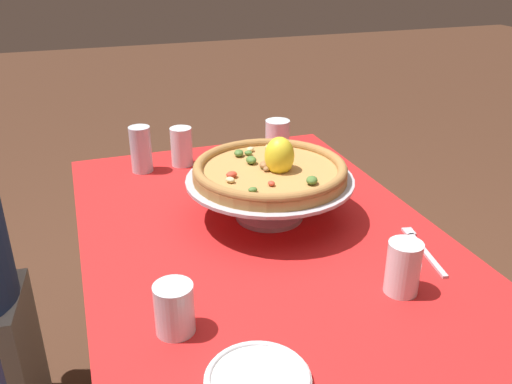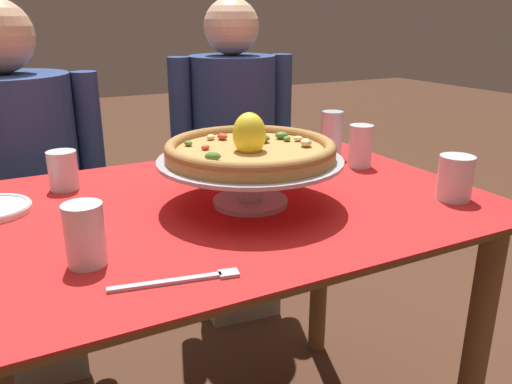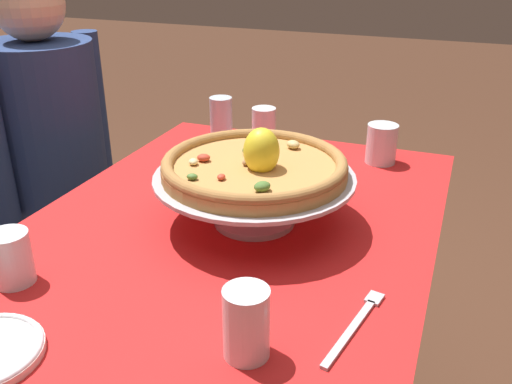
{
  "view_description": "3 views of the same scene",
  "coord_description": "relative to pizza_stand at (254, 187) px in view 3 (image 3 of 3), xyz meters",
  "views": [
    {
      "loc": [
        -1.06,
        0.37,
        1.38
      ],
      "look_at": [
        0.03,
        -0.0,
        0.85
      ],
      "focal_mm": 38.08,
      "sensor_mm": 36.0,
      "label": 1
    },
    {
      "loc": [
        -0.43,
        -1.0,
        1.16
      ],
      "look_at": [
        0.05,
        -0.07,
        0.8
      ],
      "focal_mm": 35.98,
      "sensor_mm": 36.0,
      "label": 2
    },
    {
      "loc": [
        -0.9,
        -0.42,
        1.31
      ],
      "look_at": [
        0.05,
        -0.05,
        0.83
      ],
      "focal_mm": 39.47,
      "sensor_mm": 36.0,
      "label": 3
    }
  ],
  "objects": [
    {
      "name": "dining_table",
      "position": [
        -0.05,
        0.04,
        -0.2
      ],
      "size": [
        1.18,
        0.81,
        0.76
      ],
      "color": "brown",
      "rests_on": "ground"
    },
    {
      "name": "pizza_stand",
      "position": [
        0.0,
        0.0,
        0.0
      ],
      "size": [
        0.4,
        0.4,
        0.1
      ],
      "color": "#B7B7C1",
      "rests_on": "dining_table"
    },
    {
      "name": "pizza",
      "position": [
        -0.0,
        -0.0,
        0.05
      ],
      "size": [
        0.37,
        0.37,
        0.1
      ],
      "color": "#BC8447",
      "rests_on": "pizza_stand"
    },
    {
      "name": "water_glass_front_left",
      "position": [
        -0.37,
        -0.13,
        -0.03
      ],
      "size": [
        0.07,
        0.07,
        0.11
      ],
      "color": "white",
      "rests_on": "dining_table"
    },
    {
      "name": "water_glass_side_right",
      "position": [
        0.41,
        0.13,
        -0.03
      ],
      "size": [
        0.06,
        0.06,
        0.12
      ],
      "color": "white",
      "rests_on": "dining_table"
    },
    {
      "name": "water_glass_back_left",
      "position": [
        -0.35,
        0.3,
        -0.04
      ],
      "size": [
        0.07,
        0.07,
        0.09
      ],
      "color": "silver",
      "rests_on": "dining_table"
    },
    {
      "name": "water_glass_back_right",
      "position": [
        0.4,
        0.25,
        -0.02
      ],
      "size": [
        0.06,
        0.06,
        0.14
      ],
      "color": "silver",
      "rests_on": "dining_table"
    },
    {
      "name": "water_glass_front_right",
      "position": [
        0.42,
        -0.18,
        -0.03
      ],
      "size": [
        0.08,
        0.08,
        0.1
      ],
      "color": "silver",
      "rests_on": "dining_table"
    },
    {
      "name": "dinner_fork",
      "position": [
        -0.25,
        -0.27,
        -0.08
      ],
      "size": [
        0.21,
        0.06,
        0.01
      ],
      "color": "#B7B7C1",
      "rests_on": "dining_table"
    },
    {
      "name": "diner_right",
      "position": [
        0.33,
        0.8,
        -0.26
      ],
      "size": [
        0.48,
        0.35,
        1.22
      ],
      "color": "gray",
      "rests_on": "ground"
    }
  ]
}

